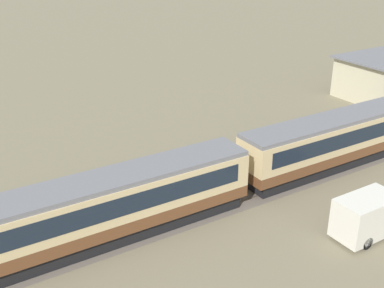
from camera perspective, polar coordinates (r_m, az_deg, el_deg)
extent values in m
cube|color=brown|center=(41.21, 18.53, -0.08)|extent=(21.56, 3.00, 0.80)
cube|color=#D1B784|center=(40.66, 18.80, 1.83)|extent=(21.56, 3.00, 2.17)
cube|color=#192330|center=(40.62, 18.82, 1.97)|extent=(19.83, 3.04, 1.21)
cube|color=slate|center=(40.24, 19.02, 3.45)|extent=(21.56, 2.82, 0.30)
cube|color=black|center=(41.54, 18.38, -1.14)|extent=(20.70, 2.58, 0.88)
cylinder|color=black|center=(36.30, 11.81, -4.10)|extent=(0.90, 0.18, 0.90)
cylinder|color=black|center=(37.22, 10.32, -3.23)|extent=(0.90, 0.18, 0.90)
cube|color=brown|center=(29.26, -12.51, -9.60)|extent=(21.56, 3.00, 0.80)
cube|color=#D1B784|center=(28.49, -12.77, -7.10)|extent=(21.56, 3.00, 2.17)
cube|color=#192330|center=(28.43, -12.79, -6.92)|extent=(19.83, 3.04, 1.21)
cube|color=slate|center=(27.89, -13.00, -4.93)|extent=(21.56, 2.82, 0.30)
cube|color=black|center=(29.73, -12.37, -10.95)|extent=(20.70, 2.58, 0.88)
cylinder|color=black|center=(31.67, 0.33, -7.97)|extent=(0.90, 0.18, 0.90)
cylinder|color=black|center=(32.72, -1.01, -6.85)|extent=(0.90, 0.18, 0.90)
cube|color=#665B51|center=(40.80, 17.09, -2.14)|extent=(143.26, 3.60, 0.01)
cube|color=#4C4238|center=(40.38, 17.84, -2.49)|extent=(143.26, 0.12, 0.04)
cube|color=#4C4238|center=(41.21, 16.36, -1.75)|extent=(143.26, 0.12, 0.04)
cube|color=silver|center=(31.12, 19.90, -8.02)|extent=(3.91, 2.16, 2.49)
cylinder|color=black|center=(33.91, 21.15, -7.55)|extent=(0.80, 0.26, 0.80)
cylinder|color=black|center=(30.63, 19.98, -10.96)|extent=(0.80, 0.26, 0.80)
cylinder|color=black|center=(31.58, 17.32, -9.42)|extent=(0.80, 0.26, 0.80)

